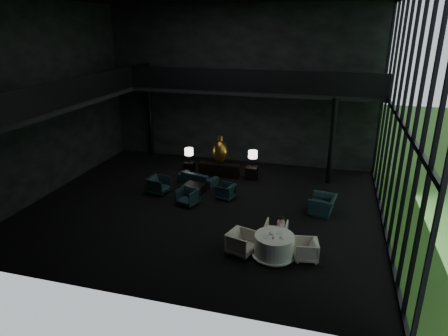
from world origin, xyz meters
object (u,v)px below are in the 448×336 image
(bronze_urn, at_px, (220,151))
(table_lamp_right, at_px, (253,155))
(dining_chair_north, at_px, (276,231))
(window_armchair, at_px, (323,202))
(table_lamp_left, at_px, (189,152))
(sofa, at_px, (198,176))
(dining_chair_east, at_px, (306,249))
(coffee_table, at_px, (194,189))
(side_table_right, at_px, (251,173))
(side_table_left, at_px, (189,167))
(lounge_armchair_west, at_px, (159,184))
(dining_chair_west, at_px, (241,241))
(child, at_px, (281,224))
(console, at_px, (219,170))
(lounge_armchair_east, at_px, (225,191))
(dining_table, at_px, (274,247))

(bronze_urn, height_order, table_lamp_right, bronze_urn)
(dining_chair_north, bearing_deg, window_armchair, -118.64)
(table_lamp_left, relative_size, sofa, 0.41)
(sofa, relative_size, dining_chair_north, 2.34)
(window_armchair, distance_m, dining_chair_north, 2.95)
(dining_chair_north, bearing_deg, dining_chair_east, 140.77)
(coffee_table, height_order, dining_chair_east, dining_chair_east)
(table_lamp_right, relative_size, coffee_table, 0.85)
(bronze_urn, relative_size, side_table_right, 2.23)
(table_lamp_left, distance_m, sofa, 1.70)
(side_table_right, bearing_deg, table_lamp_right, 90.00)
(side_table_right, bearing_deg, side_table_left, 178.35)
(lounge_armchair_west, relative_size, window_armchair, 0.79)
(table_lamp_right, distance_m, dining_chair_north, 6.05)
(side_table_left, bearing_deg, dining_chair_west, -57.46)
(coffee_table, bearing_deg, child, -37.01)
(coffee_table, bearing_deg, table_lamp_right, 50.59)
(console, relative_size, table_lamp_left, 2.80)
(sofa, xyz_separation_m, child, (4.48, -4.38, 0.39))
(side_table_left, xyz_separation_m, dining_chair_west, (4.23, -6.63, 0.17))
(side_table_left, relative_size, side_table_right, 0.87)
(bronze_urn, bearing_deg, side_table_right, -5.88)
(coffee_table, bearing_deg, bronze_urn, 78.48)
(bronze_urn, height_order, dining_chair_east, bronze_urn)
(side_table_left, bearing_deg, dining_chair_north, -46.79)
(bronze_urn, relative_size, sofa, 0.79)
(bronze_urn, xyz_separation_m, lounge_armchair_east, (1.00, -2.71, -0.88))
(dining_chair_north, bearing_deg, table_lamp_right, -69.86)
(dining_table, height_order, dining_chair_west, dining_chair_west)
(coffee_table, distance_m, dining_chair_west, 5.25)
(lounge_armchair_east, relative_size, dining_chair_east, 0.96)
(dining_chair_north, bearing_deg, dining_chair_west, 49.46)
(side_table_right, relative_size, lounge_armchair_west, 0.69)
(window_armchair, bearing_deg, dining_chair_east, 2.63)
(lounge_armchair_west, bearing_deg, table_lamp_right, -41.95)
(bronze_urn, xyz_separation_m, child, (3.77, -5.73, -0.49))
(console, height_order, table_lamp_left, table_lamp_left)
(console, xyz_separation_m, side_table_right, (1.60, 0.06, -0.01))
(lounge_armchair_west, height_order, dining_chair_east, lounge_armchair_west)
(lounge_armchair_east, bearing_deg, dining_chair_north, 54.88)
(window_armchair, bearing_deg, coffee_table, -86.92)
(window_armchair, xyz_separation_m, child, (-1.28, -2.70, 0.23))
(side_table_right, xyz_separation_m, table_lamp_right, (0.00, 0.23, 0.83))
(bronze_urn, relative_size, lounge_armchair_west, 1.53)
(window_armchair, xyz_separation_m, dining_chair_west, (-2.41, -3.67, -0.05))
(sofa, xyz_separation_m, window_armchair, (5.76, -1.68, 0.15))
(sofa, relative_size, dining_chair_west, 1.96)
(table_lamp_left, bearing_deg, side_table_left, -90.00)
(table_lamp_left, relative_size, dining_chair_west, 0.81)
(table_lamp_left, relative_size, coffee_table, 0.82)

